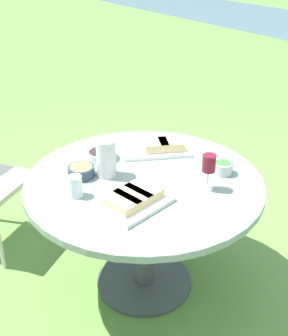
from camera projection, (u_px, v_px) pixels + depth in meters
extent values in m
plane|color=#668E42|center=(144.00, 281.00, 2.49)|extent=(40.00, 40.00, 0.00)
cylinder|color=#4C4C51|center=(144.00, 280.00, 2.48)|extent=(0.55, 0.55, 0.02)
cylinder|color=#4C4C51|center=(144.00, 235.00, 2.32)|extent=(0.11, 0.11, 0.65)
cylinder|color=gray|center=(144.00, 181.00, 2.16)|extent=(1.22, 1.22, 0.03)
cylinder|color=beige|center=(37.00, 205.00, 2.81)|extent=(0.03, 0.03, 0.43)
cylinder|color=silver|center=(106.00, 158.00, 2.13)|extent=(0.10, 0.10, 0.20)
cone|color=silver|center=(110.00, 147.00, 2.06)|extent=(0.03, 0.03, 0.02)
cylinder|color=silver|center=(207.00, 188.00, 2.06)|extent=(0.06, 0.06, 0.01)
cylinder|color=silver|center=(208.00, 179.00, 2.04)|extent=(0.01, 0.01, 0.09)
cylinder|color=maroon|center=(209.00, 163.00, 2.00)|extent=(0.07, 0.07, 0.08)
cube|color=white|center=(133.00, 202.00, 1.94)|extent=(0.31, 0.36, 0.02)
cube|color=#E0C184|center=(144.00, 191.00, 1.97)|extent=(0.18, 0.14, 0.04)
cube|color=#E0C184|center=(133.00, 197.00, 1.92)|extent=(0.18, 0.14, 0.04)
cube|color=#E0C184|center=(122.00, 203.00, 1.88)|extent=(0.18, 0.14, 0.04)
cube|color=white|center=(156.00, 151.00, 2.41)|extent=(0.33, 0.43, 0.02)
cube|color=#E0C184|center=(171.00, 144.00, 2.40)|extent=(0.17, 0.17, 0.05)
cube|color=#E0C184|center=(156.00, 145.00, 2.39)|extent=(0.17, 0.17, 0.05)
cylinder|color=#334256|center=(81.00, 171.00, 2.16)|extent=(0.14, 0.14, 0.06)
cylinder|color=#E0C147|center=(81.00, 169.00, 2.15)|extent=(0.11, 0.11, 0.03)
cylinder|color=silver|center=(223.00, 168.00, 2.18)|extent=(0.10, 0.10, 0.06)
cylinder|color=#387533|center=(223.00, 165.00, 2.18)|extent=(0.08, 0.08, 0.03)
cylinder|color=white|center=(101.00, 155.00, 2.33)|extent=(0.17, 0.17, 0.04)
cylinder|color=#2D231E|center=(101.00, 153.00, 2.33)|extent=(0.14, 0.14, 0.02)
cylinder|color=silver|center=(75.00, 186.00, 1.98)|extent=(0.07, 0.07, 0.11)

